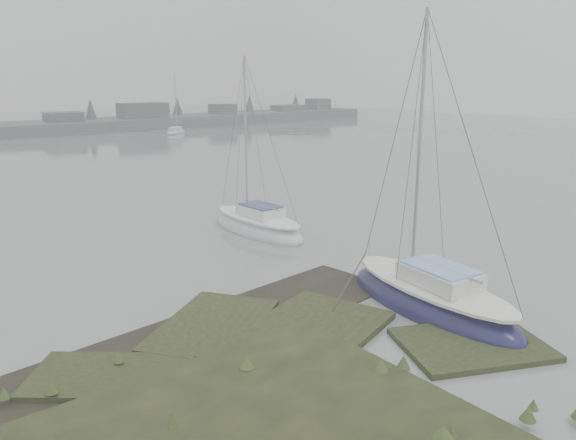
# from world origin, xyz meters

# --- Properties ---
(ground) EXTENTS (160.00, 160.00, 0.00)m
(ground) POSITION_xyz_m (0.00, 30.00, 0.00)
(ground) COLOR slate
(ground) RESTS_ON ground
(far_shoreline) EXTENTS (60.00, 8.00, 4.15)m
(far_shoreline) POSITION_xyz_m (26.84, 61.90, 0.85)
(far_shoreline) COLOR #4C4F51
(far_shoreline) RESTS_ON ground
(sailboat_main) EXTENTS (2.93, 6.64, 9.05)m
(sailboat_main) POSITION_xyz_m (1.63, 1.63, 0.28)
(sailboat_main) COLOR #14143C
(sailboat_main) RESTS_ON ground
(sailboat_white) EXTENTS (2.07, 5.75, 8.03)m
(sailboat_white) POSITION_xyz_m (2.59, 11.61, 0.25)
(sailboat_white) COLOR silver
(sailboat_white) RESTS_ON ground
(sailboat_far_b) EXTENTS (4.74, 5.21, 7.51)m
(sailboat_far_b) POSITION_xyz_m (18.31, 49.01, 0.23)
(sailboat_far_b) COLOR #AAB0B3
(sailboat_far_b) RESTS_ON ground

